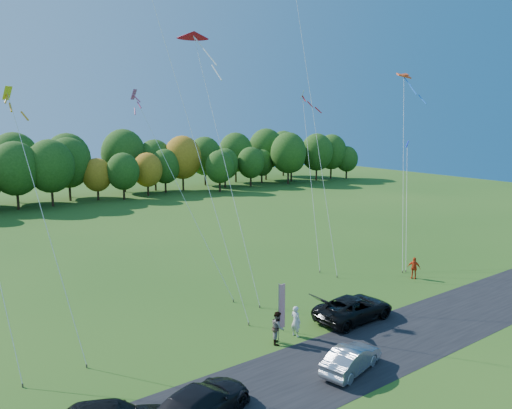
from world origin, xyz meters
TOP-DOWN VIEW (x-y plane):
  - ground at (0.00, 0.00)m, footprint 160.00×160.00m
  - asphalt_strip at (0.00, -4.00)m, footprint 90.00×6.00m
  - tree_line at (0.00, 55.00)m, footprint 116.00×12.00m
  - black_suv at (3.11, -0.49)m, footprint 5.69×2.68m
  - silver_sedan at (-1.96, -5.02)m, footprint 4.31×2.37m
  - dark_truck_a at (-10.40, -4.10)m, footprint 5.79×3.79m
  - person_tailgate_a at (-1.55, -0.14)m, footprint 0.53×0.74m
  - person_tailgate_b at (-2.99, -0.22)m, footprint 1.14×1.18m
  - person_east at (13.32, 2.45)m, footprint 0.83×1.12m
  - feather_flag at (-2.68, -0.12)m, footprint 0.47×0.08m
  - kite_delta_blue at (-4.59, 7.99)m, footprint 4.76×11.39m
  - kite_parafoil_orange at (10.07, 11.49)m, footprint 5.39×11.22m
  - kite_delta_red at (-0.22, 10.05)m, footprint 2.59×10.78m
  - kite_parafoil_rainbow at (17.75, 7.37)m, footprint 9.53×7.57m
  - kite_diamond_yellow at (-13.81, 6.07)m, footprint 2.40×5.91m
  - kite_diamond_white at (9.61, 10.96)m, footprint 3.61×6.58m
  - kite_diamond_pink at (-3.41, 10.29)m, footprint 4.49×7.84m
  - kite_diamond_blue_low at (17.05, 6.27)m, footprint 6.35×5.46m

SIDE VIEW (x-z plane):
  - ground at x=0.00m, z-range 0.00..0.00m
  - tree_line at x=0.00m, z-range -5.00..5.00m
  - asphalt_strip at x=0.00m, z-range 0.00..0.01m
  - silver_sedan at x=-1.96m, z-range 0.00..1.35m
  - dark_truck_a at x=-10.40m, z-range 0.00..1.56m
  - black_suv at x=3.11m, z-range 0.00..1.57m
  - person_east at x=13.32m, z-range 0.00..1.76m
  - person_tailgate_a at x=-1.55m, z-range 0.00..1.89m
  - person_tailgate_b at x=-2.99m, z-range 0.00..1.91m
  - feather_flag at x=-2.68m, z-range 0.38..3.94m
  - kite_diamond_blue_low at x=17.05m, z-range -0.24..10.81m
  - kite_diamond_yellow at x=-13.81m, z-range -0.20..14.79m
  - kite_diamond_pink at x=-3.41m, z-range -0.27..15.08m
  - kite_diamond_white at x=9.61m, z-range -0.26..15.53m
  - kite_parafoil_rainbow at x=17.75m, z-range -0.17..17.40m
  - kite_delta_red at x=-0.22m, z-range 0.45..21.20m
  - kite_parafoil_orange at x=10.07m, z-range -0.16..28.26m
  - kite_delta_blue at x=-4.59m, z-range -0.38..29.27m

